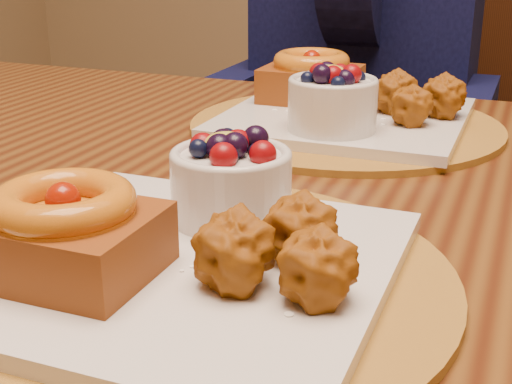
# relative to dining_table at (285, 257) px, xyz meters

# --- Properties ---
(dining_table) EXTENTS (1.60, 0.90, 0.76)m
(dining_table) POSITION_rel_dining_table_xyz_m (0.00, 0.00, 0.00)
(dining_table) COLOR #3C190B
(dining_table) RESTS_ON ground
(place_setting_near) EXTENTS (0.38, 0.38, 0.09)m
(place_setting_near) POSITION_rel_dining_table_xyz_m (-0.00, -0.21, 0.10)
(place_setting_near) COLOR brown
(place_setting_near) RESTS_ON dining_table
(place_setting_far) EXTENTS (0.38, 0.38, 0.09)m
(place_setting_far) POSITION_rel_dining_table_xyz_m (-0.00, 0.21, 0.11)
(place_setting_far) COLOR brown
(place_setting_far) RESTS_ON dining_table
(chair_far) EXTENTS (0.63, 0.63, 1.02)m
(chair_far) POSITION_rel_dining_table_xyz_m (0.02, 0.87, -0.11)
(chair_far) COLOR black
(chair_far) RESTS_ON ground
(diner) EXTENTS (0.47, 0.47, 0.77)m
(diner) POSITION_rel_dining_table_xyz_m (-0.08, 0.67, 0.15)
(diner) COLOR black
(diner) RESTS_ON ground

